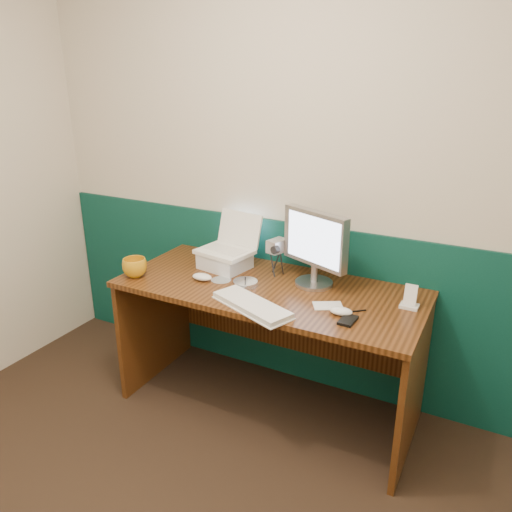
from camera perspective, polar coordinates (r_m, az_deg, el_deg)
The scene contains 18 objects.
back_wall at distance 2.77m, azimuth 6.22°, elevation 8.58°, with size 3.50×0.04×2.50m, color beige.
wainscot at distance 3.00m, azimuth 5.59°, elevation -5.62°, with size 3.48×0.02×1.00m, color #08362F.
desk at distance 2.79m, azimuth 1.44°, elevation -10.55°, with size 1.60×0.70×0.75m, color #331A09.
laptop_riser at distance 2.85m, azimuth -3.58°, elevation -0.55°, with size 0.25×0.21×0.09m, color silver.
laptop at distance 2.80m, azimuth -3.65°, elevation 2.62°, with size 0.29×0.22×0.24m, color white, non-canonical shape.
monitor at distance 2.59m, azimuth 6.80°, elevation 0.83°, with size 0.40×0.11×0.40m, color #A2A2A6, non-canonical shape.
keyboard at distance 2.38m, azimuth -0.48°, elevation -5.71°, with size 0.43×0.14×0.02m, color white.
mouse_right at distance 2.35m, azimuth 9.70°, elevation -6.25°, with size 0.11×0.06×0.04m, color white.
mouse_left at distance 2.70m, azimuth -6.18°, elevation -2.39°, with size 0.11×0.07×0.04m, color white.
mug at distance 2.81m, azimuth -13.69°, elevation -1.28°, with size 0.13×0.13×0.10m, color orange.
camcorder at distance 2.74m, azimuth 2.41°, elevation -0.34°, with size 0.08×0.12×0.18m, color #BCBCC1, non-canonical shape.
cd_spindle at distance 2.62m, azimuth -1.22°, elevation -3.13°, with size 0.13×0.13×0.03m, color silver.
cd_loose_a at distance 2.70m, azimuth -4.00°, elevation -2.75°, with size 0.11×0.11×0.00m, color #B3BCC3.
pen at distance 2.39m, azimuth 11.04°, elevation -6.24°, with size 0.01×0.01×0.13m, color black.
papers at distance 2.43m, azimuth 8.21°, elevation -5.65°, with size 0.14×0.09×0.00m, color silver.
dock at distance 2.50m, azimuth 17.11°, elevation -5.49°, with size 0.09×0.06×0.02m, color silver.
music_player at distance 2.48m, azimuth 17.25°, elevation -4.26°, with size 0.06×0.01×0.10m, color white.
pda at distance 2.30m, azimuth 10.47°, elevation -7.23°, with size 0.06×0.11×0.01m, color black.
Camera 1 is at (0.98, -0.78, 1.81)m, focal length 35.00 mm.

